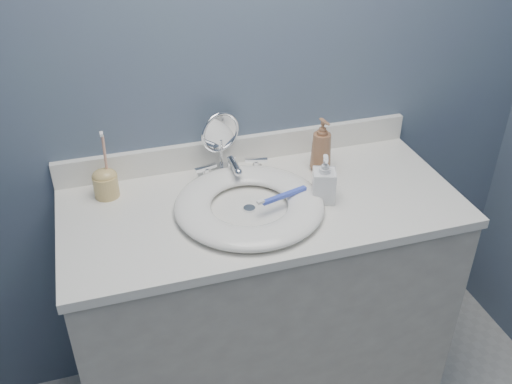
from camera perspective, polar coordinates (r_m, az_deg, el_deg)
name	(u,v)px	position (r m, az deg, el deg)	size (l,w,h in m)	color
back_wall	(237,71)	(1.84, -1.94, 12.00)	(2.20, 0.02, 2.40)	#4E5B76
vanity_cabinet	(261,309)	(2.04, 0.55, -11.65)	(1.20, 0.55, 0.85)	beige
countertop	(262,206)	(1.76, 0.62, -1.39)	(1.22, 0.57, 0.03)	white
backsplash	(239,149)	(1.94, -1.70, 4.28)	(1.22, 0.02, 0.09)	white
basin	(249,205)	(1.70, -0.68, -1.27)	(0.45, 0.45, 0.04)	white
drain	(249,209)	(1.71, -0.67, -1.68)	(0.04, 0.04, 0.01)	silver
faucet	(232,170)	(1.86, -2.39, 2.23)	(0.25, 0.13, 0.07)	silver
makeup_mirror	(221,139)	(1.86, -3.57, 5.33)	(0.14, 0.08, 0.21)	silver
soap_bottle_amber	(321,145)	(1.88, 6.56, 4.68)	(0.07, 0.07, 0.18)	#8E5E40
soap_bottle_clear	(324,179)	(1.73, 6.84, 1.33)	(0.07, 0.07, 0.15)	white
toothbrush_holder	(105,182)	(1.81, -14.82, 0.98)	(0.08, 0.08, 0.22)	tan
toothbrush_lying	(283,196)	(1.70, 2.67, -0.41)	(0.17, 0.06, 0.02)	blue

